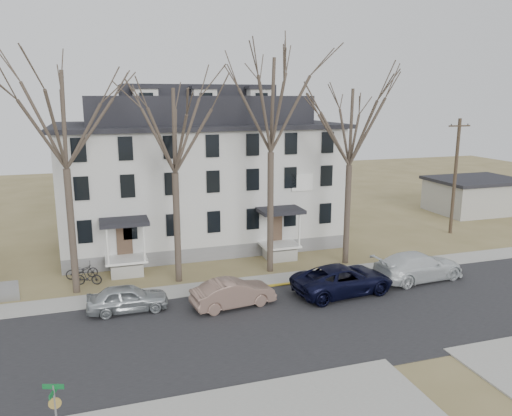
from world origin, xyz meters
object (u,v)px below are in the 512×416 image
object	(u,v)px
bicycle_left	(82,271)
car_white	(418,267)
tree_center	(271,98)
bicycle_right	(88,278)
tree_mid_left	(173,125)
boarding_house	(199,174)
tree_mid_right	(351,122)
utility_pole_far	(455,175)
car_tan	(233,294)
tree_far_left	(62,113)
car_navy	(343,280)
car_silver	(128,299)
street_sign	(55,407)

from	to	relation	value
bicycle_left	car_white	bearing A→B (deg)	-109.42
tree_center	car_white	bearing A→B (deg)	-27.82
bicycle_right	tree_mid_left	bearing A→B (deg)	-83.87
boarding_house	bicycle_right	bearing A→B (deg)	-139.02
tree_mid_left	tree_mid_right	bearing A→B (deg)	0.00
utility_pole_far	tree_mid_right	bearing A→B (deg)	-160.71
car_tan	tree_center	bearing A→B (deg)	-46.18
tree_far_left	bicycle_left	size ratio (longest dim) A/B	7.15
car_navy	tree_mid_left	bearing A→B (deg)	54.92
car_silver	street_sign	distance (m)	10.75
car_silver	car_white	distance (m)	17.55
tree_center	tree_mid_right	xyz separation A→B (m)	(5.50, 0.00, -1.48)
tree_far_left	bicycle_left	world-z (taller)	tree_far_left
car_silver	car_white	bearing A→B (deg)	-91.56
car_tan	car_white	bearing A→B (deg)	-95.72
tree_mid_left	car_white	world-z (taller)	tree_mid_left
bicycle_right	tree_far_left	bearing A→B (deg)	159.85
tree_mid_right	car_silver	distance (m)	17.65
tree_mid_right	tree_mid_left	bearing A→B (deg)	180.00
street_sign	tree_far_left	bearing A→B (deg)	107.66
boarding_house	bicycle_right	world-z (taller)	boarding_house
tree_mid_right	car_white	bearing A→B (deg)	-57.76
tree_far_left	tree_mid_left	size ratio (longest dim) A/B	1.08
tree_mid_right	car_tan	distance (m)	13.70
tree_mid_right	car_tan	bearing A→B (deg)	-152.71
tree_mid_left	car_tan	world-z (taller)	tree_mid_left
tree_far_left	tree_mid_left	bearing A→B (deg)	0.00
tree_mid_right	car_navy	xyz separation A→B (m)	(-2.76, -4.93, -8.77)
car_white	utility_pole_far	bearing A→B (deg)	-52.77
car_navy	street_sign	world-z (taller)	street_sign
tree_far_left	tree_mid_right	xyz separation A→B (m)	(17.50, 0.00, -0.74)
bicycle_left	bicycle_right	world-z (taller)	bicycle_left
tree_center	car_navy	xyz separation A→B (m)	(2.74, -4.93, -10.25)
car_white	car_navy	bearing A→B (deg)	90.55
tree_far_left	tree_mid_left	xyz separation A→B (m)	(6.00, 0.00, -0.74)
car_white	tree_mid_left	bearing A→B (deg)	67.51
car_white	bicycle_left	size ratio (longest dim) A/B	3.10
street_sign	car_navy	bearing A→B (deg)	49.63
tree_center	car_silver	world-z (taller)	tree_center
tree_mid_right	car_silver	bearing A→B (deg)	-165.96
tree_mid_right	tree_center	bearing A→B (deg)	180.00
car_tan	bicycle_left	bearing A→B (deg)	40.91
car_silver	car_navy	xyz separation A→B (m)	(12.04, -1.23, 0.11)
street_sign	car_silver	bearing A→B (deg)	92.86
tree_far_left	car_tan	distance (m)	13.50
boarding_house	utility_pole_far	size ratio (longest dim) A/B	2.19
boarding_house	tree_center	size ratio (longest dim) A/B	1.41
tree_mid_left	car_navy	world-z (taller)	tree_mid_left
car_white	tree_center	bearing A→B (deg)	56.67
car_white	bicycle_left	distance (m)	21.01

